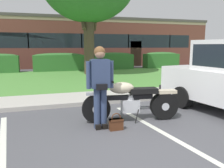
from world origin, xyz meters
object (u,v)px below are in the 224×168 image
at_px(hedge_center_right, 113,61).
at_px(rider_person, 100,81).
at_px(hedge_right, 161,60).
at_px(motorcycle, 134,100).
at_px(handbag, 116,123).
at_px(brick_building, 74,43).
at_px(hedge_center_left, 59,62).

bearing_deg(hedge_center_right, rider_person, -109.45).
bearing_deg(hedge_right, motorcycle, -122.25).
distance_m(handbag, hedge_center_right, 12.12).
bearing_deg(handbag, brick_building, 84.10).
distance_m(hedge_center_left, hedge_right, 7.73).
height_order(hedge_center_left, hedge_right, same).
relative_size(motorcycle, brick_building, 0.10).
bearing_deg(hedge_right, brick_building, 132.62).
xyz_separation_m(motorcycle, rider_person, (-0.87, -0.22, 0.50)).
bearing_deg(brick_building, hedge_center_right, -73.25).
height_order(motorcycle, hedge_right, motorcycle).
bearing_deg(brick_building, motorcycle, -94.11).
bearing_deg(hedge_center_right, brick_building, 106.75).
bearing_deg(handbag, rider_person, 139.52).
distance_m(rider_person, hedge_center_left, 11.30).
height_order(handbag, brick_building, brick_building).
bearing_deg(motorcycle, rider_person, -165.74).
height_order(rider_person, hedge_center_left, rider_person).
relative_size(hedge_center_left, brick_building, 0.14).
bearing_deg(rider_person, brick_building, 83.14).
relative_size(handbag, brick_building, 0.02).
xyz_separation_m(handbag, hedge_center_left, (-0.15, 11.52, 0.51)).
height_order(handbag, hedge_center_right, hedge_center_right).
distance_m(hedge_right, brick_building, 8.59).
xyz_separation_m(rider_person, brick_building, (2.11, 17.53, 1.02)).
xyz_separation_m(motorcycle, hedge_right, (6.98, 11.07, 0.16)).
relative_size(rider_person, hedge_right, 0.63).
height_order(motorcycle, brick_building, brick_building).
bearing_deg(motorcycle, hedge_center_left, 93.84).
distance_m(rider_person, handbag, 0.92).
bearing_deg(hedge_center_right, hedge_right, 0.00).
bearing_deg(hedge_center_left, brick_building, 72.35).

